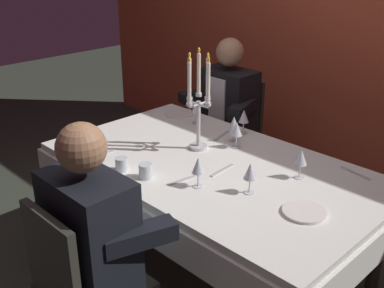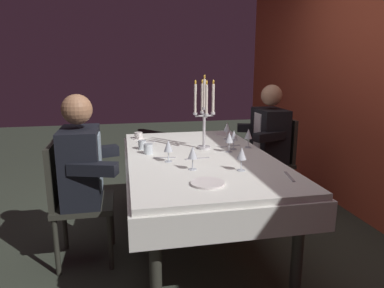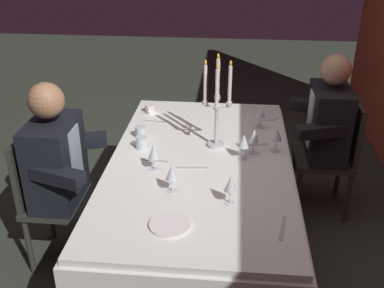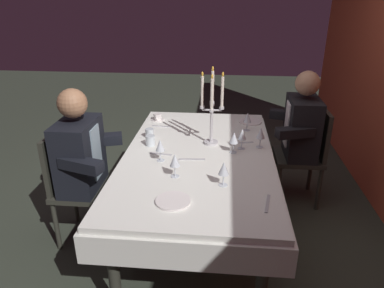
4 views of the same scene
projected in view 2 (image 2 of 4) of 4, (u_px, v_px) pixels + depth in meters
name	position (u px, v px, depth m)	size (l,w,h in m)	color
ground_plane	(199.00, 241.00, 2.87)	(12.00, 12.00, 0.00)	#31382D
dining_table	(199.00, 170.00, 2.73)	(1.94, 1.14, 0.74)	white
candelabra	(204.00, 114.00, 2.85)	(0.19, 0.19, 0.61)	silver
dinner_plate_0	(208.00, 183.00, 2.05)	(0.21, 0.21, 0.01)	white
dinner_plate_1	(225.00, 134.00, 3.48)	(0.21, 0.21, 0.01)	white
wine_glass_0	(227.00, 127.00, 3.25)	(0.07, 0.07, 0.16)	silver
wine_glass_1	(229.00, 138.00, 2.78)	(0.07, 0.07, 0.16)	silver
wine_glass_2	(248.00, 134.00, 2.93)	(0.07, 0.07, 0.16)	silver
wine_glass_3	(168.00, 146.00, 2.50)	(0.07, 0.07, 0.16)	silver
wine_glass_4	(234.00, 136.00, 2.86)	(0.07, 0.07, 0.16)	silver
wine_glass_5	(242.00, 154.00, 2.29)	(0.07, 0.07, 0.16)	silver
wine_glass_6	(193.00, 153.00, 2.31)	(0.07, 0.07, 0.16)	silver
water_tumbler_0	(142.00, 145.00, 2.89)	(0.07, 0.07, 0.08)	silver
water_tumbler_1	(148.00, 149.00, 2.74)	(0.07, 0.07, 0.08)	silver
coffee_cup_0	(139.00, 136.00, 3.30)	(0.13, 0.12, 0.06)	white
knife_0	(230.00, 146.00, 2.99)	(0.19, 0.02, 0.01)	#B7B7BC
knife_1	(197.00, 158.00, 2.60)	(0.19, 0.02, 0.01)	#B7B7BC
knife_2	(289.00, 176.00, 2.19)	(0.19, 0.02, 0.01)	#B7B7BC
spoon_3	(165.00, 158.00, 2.62)	(0.17, 0.02, 0.01)	#B7B7BC
fork_4	(146.00, 142.00, 3.15)	(0.17, 0.02, 0.01)	#B7B7BC
seated_diner_0	(270.00, 135.00, 3.50)	(0.63, 0.48, 1.24)	#2E2F27
seated_diner_1	(80.00, 165.00, 2.45)	(0.63, 0.48, 1.24)	#2E2F27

